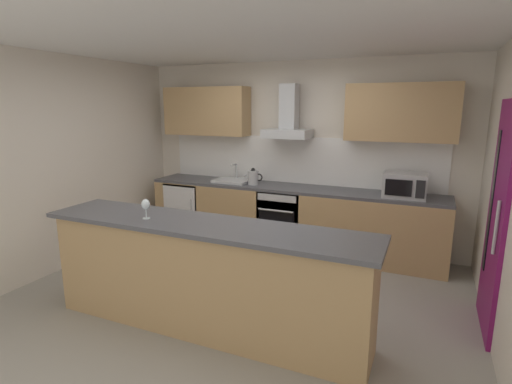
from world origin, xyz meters
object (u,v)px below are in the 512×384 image
Objects in this scene: oven at (284,217)px; refrigerator at (190,209)px; range_hood at (288,121)px; sink at (233,180)px; kettle at (253,177)px; wine_glass at (146,205)px; microwave at (405,185)px.

oven is 0.94× the size of refrigerator.
oven is 1.33m from range_hood.
oven is at bearing -0.78° from sink.
refrigerator is (-1.55, -0.00, -0.03)m from oven.
wine_glass is (-0.03, -2.28, 0.12)m from kettle.
microwave reaches higher than oven.
range_hood is 2.58m from wine_glass.
range_hood is at bearing 174.24° from microwave.
microwave is 2.81× the size of wine_glass.
range_hood is at bearing 8.40° from sink.
range_hood is (0.45, 0.16, 0.78)m from kettle.
oven is 4.50× the size of wine_glass.
refrigerator is at bearing -175.12° from range_hood.
sink is at bearing 172.75° from kettle.
range_hood reaches higher than sink.
refrigerator is 4.78× the size of wine_glass.
oven is at bearing -90.00° from range_hood.
microwave is 1.73× the size of kettle.
kettle is at bearing 89.24° from wine_glass.
refrigerator is 1.70× the size of microwave.
refrigerator is at bearing 179.54° from microwave.
microwave is 1.00× the size of sink.
kettle is at bearing -175.73° from oven.
sink is 2.81× the size of wine_glass.
wine_glass is (-0.48, -2.45, -0.66)m from range_hood.
wine_glass is at bearing -101.74° from oven.
kettle is 0.92m from range_hood.
wine_glass is at bearing -65.26° from refrigerator.
range_hood is at bearing 78.86° from wine_glass.
sink is 0.69× the size of range_hood.
sink is 2.36m from wine_glass.
oven is 2.46m from wine_glass.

